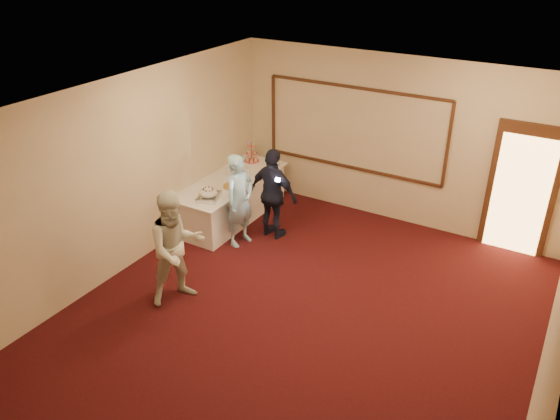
{
  "coord_description": "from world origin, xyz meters",
  "views": [
    {
      "loc": [
        2.83,
        -5.32,
        4.81
      ],
      "look_at": [
        -0.77,
        0.79,
        1.15
      ],
      "focal_mm": 35.0,
      "sensor_mm": 36.0,
      "label": 1
    }
  ],
  "objects_px": {
    "cupcake_stand": "(252,154)",
    "man": "(240,201)",
    "plate_stack_a": "(232,172)",
    "plate_stack_b": "(245,172)",
    "pavlova_tray": "(209,195)",
    "guest": "(273,194)",
    "buffet_table": "(232,199)",
    "tart": "(230,186)",
    "woman": "(177,248)"
  },
  "relations": [
    {
      "from": "man",
      "to": "woman",
      "type": "xyz_separation_m",
      "value": [
        0.14,
        -1.76,
        0.05
      ]
    },
    {
      "from": "buffet_table",
      "to": "cupcake_stand",
      "type": "bearing_deg",
      "value": 99.8
    },
    {
      "from": "cupcake_stand",
      "to": "man",
      "type": "distance_m",
      "value": 1.82
    },
    {
      "from": "pavlova_tray",
      "to": "man",
      "type": "height_order",
      "value": "man"
    },
    {
      "from": "buffet_table",
      "to": "guest",
      "type": "bearing_deg",
      "value": -10.9
    },
    {
      "from": "cupcake_stand",
      "to": "buffet_table",
      "type": "bearing_deg",
      "value": -80.2
    },
    {
      "from": "cupcake_stand",
      "to": "man",
      "type": "relative_size",
      "value": 0.27
    },
    {
      "from": "plate_stack_b",
      "to": "pavlova_tray",
      "type": "bearing_deg",
      "value": -89.14
    },
    {
      "from": "plate_stack_a",
      "to": "woman",
      "type": "relative_size",
      "value": 0.12
    },
    {
      "from": "pavlova_tray",
      "to": "plate_stack_b",
      "type": "distance_m",
      "value": 1.12
    },
    {
      "from": "pavlova_tray",
      "to": "buffet_table",
      "type": "bearing_deg",
      "value": 99.08
    },
    {
      "from": "man",
      "to": "woman",
      "type": "height_order",
      "value": "woman"
    },
    {
      "from": "cupcake_stand",
      "to": "plate_stack_a",
      "type": "bearing_deg",
      "value": -83.39
    },
    {
      "from": "tart",
      "to": "woman",
      "type": "bearing_deg",
      "value": -74.21
    },
    {
      "from": "plate_stack_b",
      "to": "woman",
      "type": "height_order",
      "value": "woman"
    },
    {
      "from": "plate_stack_b",
      "to": "tart",
      "type": "distance_m",
      "value": 0.59
    },
    {
      "from": "pavlova_tray",
      "to": "guest",
      "type": "relative_size",
      "value": 0.33
    },
    {
      "from": "tart",
      "to": "guest",
      "type": "relative_size",
      "value": 0.17
    },
    {
      "from": "man",
      "to": "woman",
      "type": "distance_m",
      "value": 1.77
    },
    {
      "from": "guest",
      "to": "buffet_table",
      "type": "bearing_deg",
      "value": -4.83
    },
    {
      "from": "woman",
      "to": "cupcake_stand",
      "type": "bearing_deg",
      "value": 45.06
    },
    {
      "from": "tart",
      "to": "plate_stack_b",
      "type": "bearing_deg",
      "value": 97.14
    },
    {
      "from": "cupcake_stand",
      "to": "man",
      "type": "height_order",
      "value": "man"
    },
    {
      "from": "plate_stack_b",
      "to": "guest",
      "type": "height_order",
      "value": "guest"
    },
    {
      "from": "buffet_table",
      "to": "man",
      "type": "height_order",
      "value": "man"
    },
    {
      "from": "cupcake_stand",
      "to": "guest",
      "type": "relative_size",
      "value": 0.27
    },
    {
      "from": "pavlova_tray",
      "to": "guest",
      "type": "distance_m",
      "value": 1.09
    },
    {
      "from": "cupcake_stand",
      "to": "plate_stack_a",
      "type": "height_order",
      "value": "cupcake_stand"
    },
    {
      "from": "buffet_table",
      "to": "plate_stack_b",
      "type": "bearing_deg",
      "value": 67.79
    },
    {
      "from": "pavlova_tray",
      "to": "plate_stack_a",
      "type": "xyz_separation_m",
      "value": [
        -0.2,
        0.95,
        0.01
      ]
    },
    {
      "from": "buffet_table",
      "to": "tart",
      "type": "height_order",
      "value": "tart"
    },
    {
      "from": "plate_stack_b",
      "to": "guest",
      "type": "bearing_deg",
      "value": -28.04
    },
    {
      "from": "pavlova_tray",
      "to": "cupcake_stand",
      "type": "relative_size",
      "value": 1.24
    },
    {
      "from": "buffet_table",
      "to": "cupcake_stand",
      "type": "xyz_separation_m",
      "value": [
        -0.16,
        0.93,
        0.54
      ]
    },
    {
      "from": "tart",
      "to": "cupcake_stand",
      "type": "bearing_deg",
      "value": 105.88
    },
    {
      "from": "pavlova_tray",
      "to": "man",
      "type": "xyz_separation_m",
      "value": [
        0.53,
        0.15,
        -0.04
      ]
    },
    {
      "from": "woman",
      "to": "buffet_table",
      "type": "bearing_deg",
      "value": 47.28
    },
    {
      "from": "plate_stack_a",
      "to": "guest",
      "type": "distance_m",
      "value": 1.13
    },
    {
      "from": "cupcake_stand",
      "to": "plate_stack_b",
      "type": "height_order",
      "value": "cupcake_stand"
    },
    {
      "from": "plate_stack_a",
      "to": "man",
      "type": "bearing_deg",
      "value": -47.92
    },
    {
      "from": "plate_stack_b",
      "to": "guest",
      "type": "xyz_separation_m",
      "value": [
        0.9,
        -0.48,
        -0.04
      ]
    },
    {
      "from": "pavlova_tray",
      "to": "tart",
      "type": "height_order",
      "value": "pavlova_tray"
    },
    {
      "from": "cupcake_stand",
      "to": "plate_stack_b",
      "type": "xyz_separation_m",
      "value": [
        0.28,
        -0.65,
        -0.07
      ]
    },
    {
      "from": "man",
      "to": "guest",
      "type": "xyz_separation_m",
      "value": [
        0.36,
        0.49,
        0.0
      ]
    },
    {
      "from": "woman",
      "to": "guest",
      "type": "distance_m",
      "value": 2.26
    },
    {
      "from": "man",
      "to": "buffet_table",
      "type": "bearing_deg",
      "value": 53.76
    },
    {
      "from": "cupcake_stand",
      "to": "plate_stack_a",
      "type": "xyz_separation_m",
      "value": [
        0.09,
        -0.82,
        -0.07
      ]
    },
    {
      "from": "plate_stack_b",
      "to": "man",
      "type": "bearing_deg",
      "value": -60.74
    },
    {
      "from": "guest",
      "to": "woman",
      "type": "bearing_deg",
      "value": 90.45
    },
    {
      "from": "man",
      "to": "guest",
      "type": "bearing_deg",
      "value": -26.56
    }
  ]
}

